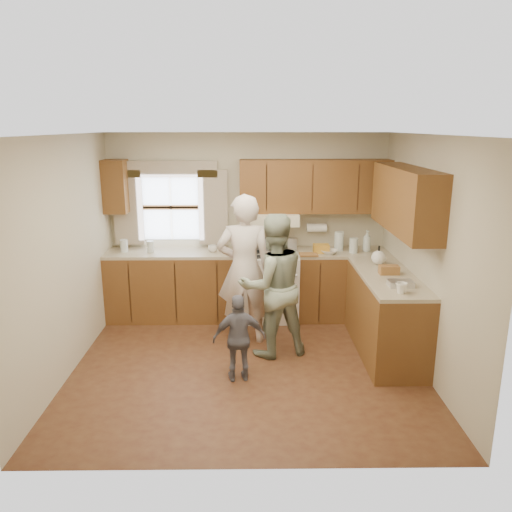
{
  "coord_description": "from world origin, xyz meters",
  "views": [
    {
      "loc": [
        0.03,
        -5.07,
        2.59
      ],
      "look_at": [
        0.1,
        0.4,
        1.15
      ],
      "focal_mm": 35.0,
      "sensor_mm": 36.0,
      "label": 1
    }
  ],
  "objects_px": {
    "woman_right": "(273,286)",
    "child": "(239,338)",
    "woman_left": "(244,269)",
    "stove": "(270,285)"
  },
  "relations": [
    {
      "from": "woman_left",
      "to": "woman_right",
      "type": "bearing_deg",
      "value": 130.48
    },
    {
      "from": "woman_left",
      "to": "woman_right",
      "type": "xyz_separation_m",
      "value": [
        0.33,
        -0.37,
        -0.08
      ]
    },
    {
      "from": "stove",
      "to": "woman_left",
      "type": "xyz_separation_m",
      "value": [
        -0.34,
        -0.76,
        0.45
      ]
    },
    {
      "from": "stove",
      "to": "woman_right",
      "type": "bearing_deg",
      "value": -90.52
    },
    {
      "from": "woman_left",
      "to": "woman_right",
      "type": "relative_size",
      "value": 1.1
    },
    {
      "from": "woman_left",
      "to": "child",
      "type": "xyz_separation_m",
      "value": [
        -0.04,
        -1.0,
        -0.44
      ]
    },
    {
      "from": "woman_right",
      "to": "child",
      "type": "height_order",
      "value": "woman_right"
    },
    {
      "from": "woman_right",
      "to": "stove",
      "type": "bearing_deg",
      "value": -108.2
    },
    {
      "from": "woman_left",
      "to": "child",
      "type": "bearing_deg",
      "value": 86.84
    },
    {
      "from": "woman_right",
      "to": "child",
      "type": "bearing_deg",
      "value": 41.65
    }
  ]
}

